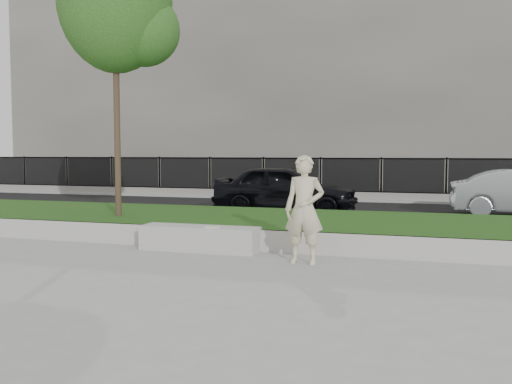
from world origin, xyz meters
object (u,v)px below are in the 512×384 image
(book, at_px, (212,227))
(car_dark, at_px, (285,189))
(stone_bench, at_px, (200,238))
(man, at_px, (304,210))
(young_tree, at_px, (120,4))

(book, relative_size, car_dark, 0.06)
(stone_bench, relative_size, car_dark, 0.54)
(man, height_order, book, man)
(stone_bench, xyz_separation_m, man, (2.09, -0.59, 0.65))
(man, distance_m, car_dark, 7.23)
(book, height_order, young_tree, young_tree)
(car_dark, bearing_deg, book, -177.17)
(stone_bench, bearing_deg, car_dark, 90.63)
(stone_bench, height_order, young_tree, young_tree)
(stone_bench, height_order, book, book)
(car_dark, bearing_deg, young_tree, 152.46)
(stone_bench, bearing_deg, young_tree, 148.54)
(book, xyz_separation_m, young_tree, (-2.81, 1.69, 4.53))
(book, height_order, car_dark, car_dark)
(young_tree, bearing_deg, stone_bench, -31.46)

